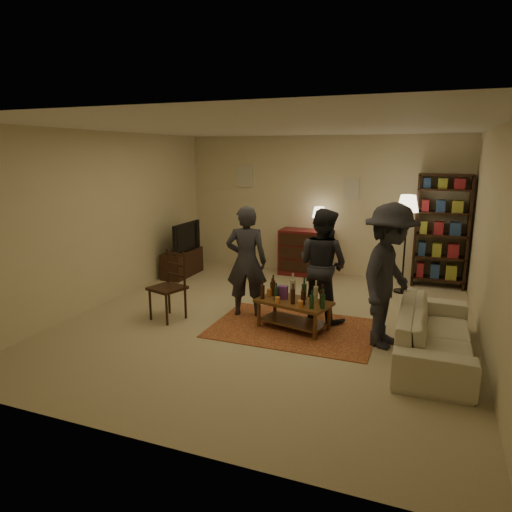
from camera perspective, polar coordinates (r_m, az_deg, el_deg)
The scene contains 13 objects.
floor at distance 6.61m, azimuth 1.64°, elevation -8.22°, with size 6.00×6.00×0.00m, color #C6B793.
room_shell at distance 9.23m, azimuth 4.10°, elevation 9.28°, with size 6.00×6.00×6.00m.
rug at distance 6.38m, azimuth 4.68°, elevation -9.00°, with size 2.20×1.50×0.01m, color maroon.
coffee_table at distance 6.26m, azimuth 4.73°, elevation -5.83°, with size 1.08×0.75×0.74m.
dining_chair at distance 6.71m, azimuth -10.66°, elevation -3.32°, with size 0.55×0.55×1.01m.
tv_stand at distance 9.07m, azimuth -9.20°, elevation -0.04°, with size 0.40×1.00×1.06m.
dresser at distance 9.03m, azimuth 6.24°, elevation 0.58°, with size 1.00×0.50×1.36m.
bookshelf at distance 8.71m, azimuth 22.15°, elevation 3.01°, with size 0.90×0.34×2.02m.
floor_lamp at distance 8.08m, azimuth 18.39°, elevation 5.44°, with size 0.36×0.36×1.69m.
sofa at distance 5.81m, azimuth 21.44°, elevation -8.97°, with size 2.08×0.81×0.61m, color beige.
person_left at distance 6.64m, azimuth -1.20°, elevation -0.71°, with size 0.60×0.39×1.64m, color #2A2932.
person_right at distance 6.56m, azimuth 8.30°, elevation -1.11°, with size 0.79×0.61×1.62m, color #222229.
person_by_sofa at distance 5.80m, azimuth 16.25°, elevation -2.43°, with size 1.16×0.67×1.80m, color #27272F.
Camera 1 is at (2.04, -5.83, 2.37)m, focal length 32.00 mm.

